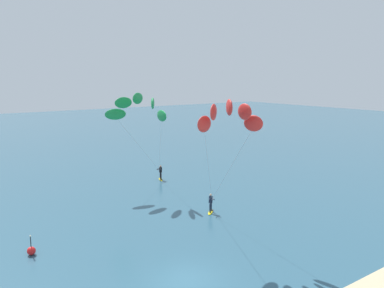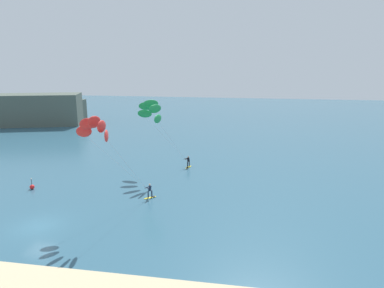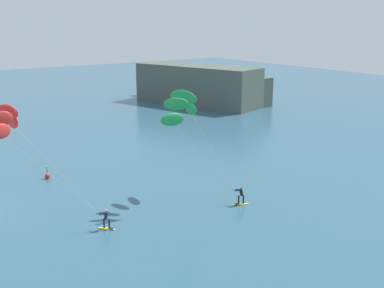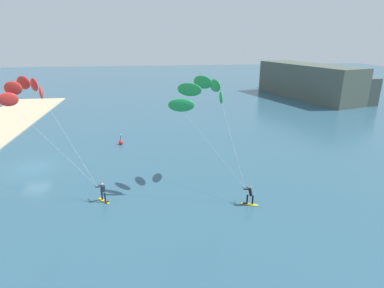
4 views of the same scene
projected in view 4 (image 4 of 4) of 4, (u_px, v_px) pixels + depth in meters
ground_plane at (34, 168)px, 33.42m from camera, size 240.00×240.00×0.00m
kitesurfer_nearshore at (29, 95)px, 25.99m from camera, size 6.14×8.15×10.17m
kitesurfer_mid_water at (204, 95)px, 26.96m from camera, size 7.48×7.15×10.08m
marker_buoy at (121, 142)px, 40.44m from camera, size 0.56×0.56×1.38m
distant_headland at (312, 83)px, 74.14m from camera, size 31.87×19.95×7.41m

